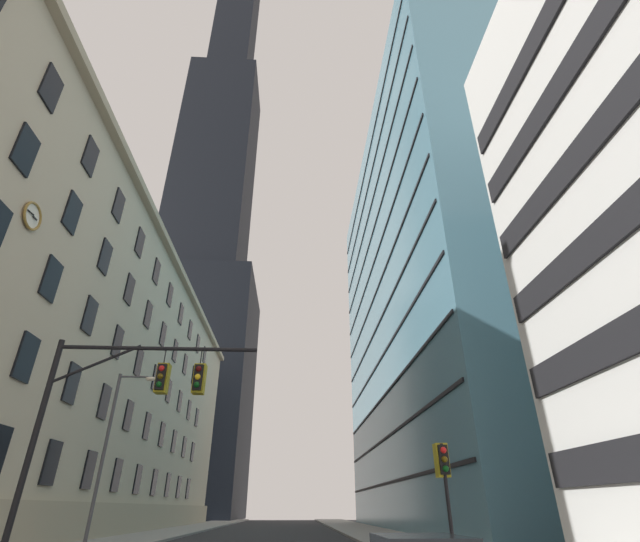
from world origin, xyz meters
TOP-DOWN VIEW (x-y plane):
  - station_building at (-18.31, 27.67)m, footprint 15.30×67.36m
  - dark_skyscraper at (-21.31, 82.06)m, footprint 26.68×26.68m
  - glass_office_midrise at (20.89, 34.21)m, footprint 19.88×49.21m
  - traffic_signal_mast at (-3.80, 2.53)m, footprint 7.22×0.63m
  - traffic_light_near_right at (6.83, 2.26)m, footprint 0.40×0.63m
  - street_lamppost at (-7.65, 11.97)m, footprint 2.07×0.32m

SIDE VIEW (x-z plane):
  - traffic_light_near_right at x=6.83m, z-range 1.23..4.85m
  - street_lamppost at x=-7.65m, z-range 0.87..9.23m
  - traffic_signal_mast at x=-3.80m, z-range 1.60..8.66m
  - station_building at x=-18.31m, z-range -0.02..24.98m
  - glass_office_midrise at x=20.89m, z-range 0.00..47.81m
  - dark_skyscraper at x=-21.31m, z-range -47.70..184.09m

